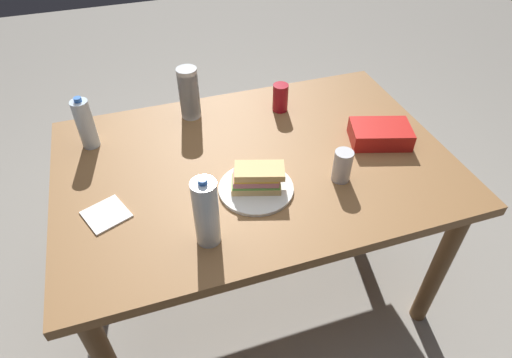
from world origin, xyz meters
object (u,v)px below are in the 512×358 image
soda_can_silver (342,166)px  plastic_cup_stack (189,93)px  sandwich (257,178)px  water_bottle_tall (85,124)px  chip_bag (380,134)px  dining_table (255,179)px  water_bottle_spare (206,213)px  soda_can_red (280,98)px  paper_plate (256,188)px

soda_can_silver → plastic_cup_stack: bearing=126.9°
sandwich → water_bottle_tall: 0.70m
chip_bag → soda_can_silver: bearing=49.2°
dining_table → water_bottle_tall: water_bottle_tall is taller
chip_bag → water_bottle_spare: water_bottle_spare is taller
soda_can_red → plastic_cup_stack: plastic_cup_stack is taller
water_bottle_spare → soda_can_silver: size_ratio=2.08×
soda_can_red → sandwich: bearing=-119.3°
dining_table → soda_can_red: 0.40m
water_bottle_spare → soda_can_silver: 0.53m
paper_plate → water_bottle_spare: 0.29m
soda_can_red → plastic_cup_stack: 0.39m
plastic_cup_stack → soda_can_red: bearing=-11.2°
water_bottle_spare → soda_can_red: bearing=53.1°
sandwich → plastic_cup_stack: plastic_cup_stack is taller
plastic_cup_stack → water_bottle_spare: bearing=-97.3°
dining_table → water_bottle_tall: bearing=153.6°
dining_table → soda_can_red: size_ratio=12.07×
sandwich → plastic_cup_stack: 0.54m
soda_can_silver → water_bottle_tall: bearing=150.1°
sandwich → chip_bag: sandwich is taller
plastic_cup_stack → water_bottle_spare: size_ratio=0.87×
sandwich → dining_table: bearing=75.2°
water_bottle_tall → plastic_cup_stack: size_ratio=0.97×
water_bottle_tall → paper_plate: bearing=-39.6°
chip_bag → water_bottle_tall: 1.14m
sandwich → soda_can_silver: (0.30, -0.04, 0.01)m
sandwich → soda_can_silver: bearing=-7.7°
sandwich → water_bottle_spare: bearing=-141.6°
sandwich → chip_bag: bearing=11.8°
paper_plate → soda_can_red: (0.26, 0.45, 0.06)m
water_bottle_spare → paper_plate: bearing=38.8°
paper_plate → dining_table: bearing=73.8°
sandwich → plastic_cup_stack: size_ratio=0.91×
soda_can_red → chip_bag: bearing=-48.7°
chip_bag → water_bottle_tall: size_ratio=1.07×
sandwich → water_bottle_spare: size_ratio=0.80×
paper_plate → sandwich: sandwich is taller
chip_bag → plastic_cup_stack: plastic_cup_stack is taller
chip_bag → dining_table: bearing=12.5°
dining_table → soda_can_silver: size_ratio=12.07×
water_bottle_tall → water_bottle_spare: bearing=-61.8°
soda_can_red → soda_can_silver: (0.05, -0.49, 0.00)m
water_bottle_spare → chip_bag: bearing=20.5°
sandwich → plastic_cup_stack: bearing=103.3°
water_bottle_spare → dining_table: bearing=51.8°
plastic_cup_stack → soda_can_silver: plastic_cup_stack is taller
chip_bag → water_bottle_spare: size_ratio=0.91×
dining_table → paper_plate: bearing=-106.2°
plastic_cup_stack → water_bottle_tall: bearing=-168.8°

